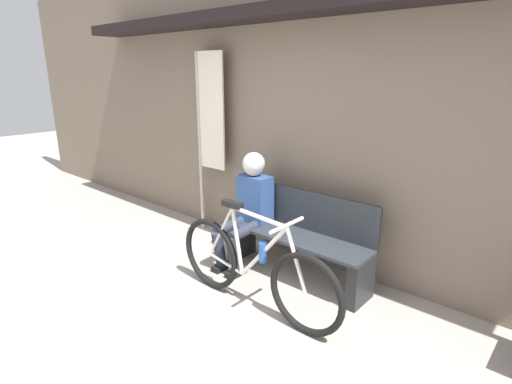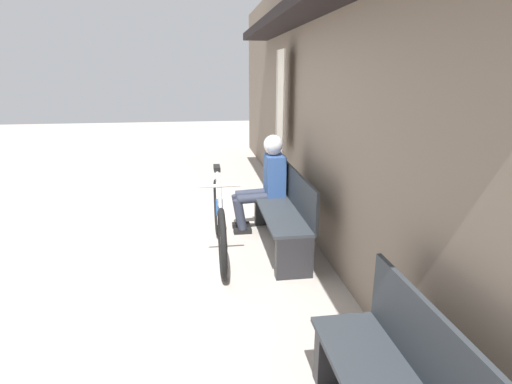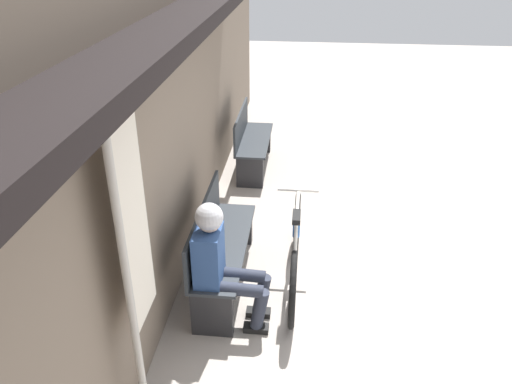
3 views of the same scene
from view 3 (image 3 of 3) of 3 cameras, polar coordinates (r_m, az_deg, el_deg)
name	(u,v)px [view 3 (image 3 of 3)]	position (r m, az deg, el deg)	size (l,w,h in m)	color
ground_plane	(424,308)	(4.97, 18.63, -12.48)	(24.00, 24.00, 0.00)	#ADA399
storefront_wall	(158,129)	(4.15, -11.12, 7.05)	(12.00, 0.56, 3.20)	#756656
park_bench_near	(220,248)	(4.82, -4.19, -6.39)	(1.52, 0.42, 0.85)	#2D3338
bicycle	(295,251)	(4.82, 4.50, -6.76)	(1.74, 0.40, 0.92)	black
person_seated	(221,258)	(4.19, -4.04, -7.48)	(0.34, 0.63, 1.18)	#2D3342
park_bench_far	(251,143)	(7.16, -0.54, 5.62)	(1.32, 0.42, 0.85)	#2D3338
banner_pole	(134,253)	(3.12, -13.82, -6.84)	(0.45, 0.05, 2.19)	#B7B2A8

